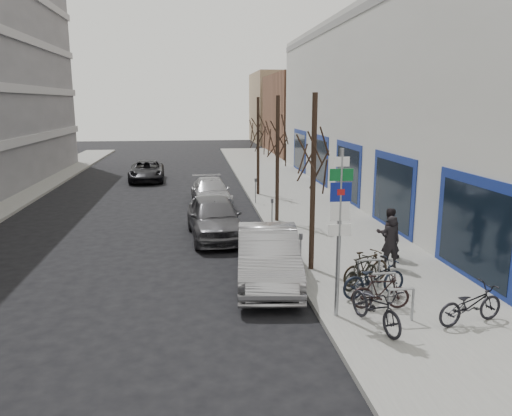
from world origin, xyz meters
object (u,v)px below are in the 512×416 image
object	(u,v)px
tree_mid	(278,129)
bike_far_curb	(471,301)
meter_back	(256,188)
bike_far_inner	(366,267)
highway_sign_pole	(339,223)
bike_rack	(383,284)
meter_front	(301,250)
parked_car_back	(211,192)
lane_car	(147,171)
meter_mid	(272,211)
bike_mid_curb	(374,275)
bike_mid_inner	(361,272)
parked_car_mid	(214,217)
bike_near_left	(376,303)
tree_far	(258,123)
parked_car_front	(268,256)
tree_near	(314,141)
bike_near_right	(380,292)
pedestrian_near	(390,242)
pedestrian_far	(389,233)

from	to	relation	value
tree_mid	bike_far_curb	xyz separation A→B (m)	(2.77, -10.81, -3.40)
meter_back	bike_far_inner	xyz separation A→B (m)	(1.68, -12.02, -0.26)
highway_sign_pole	bike_rack	bearing A→B (deg)	23.59
meter_front	bike_far_curb	bearing A→B (deg)	-49.76
meter_back	meter_front	bearing A→B (deg)	-90.00
parked_car_back	lane_car	size ratio (longest dim) A/B	0.95
meter_front	meter_mid	world-z (taller)	same
bike_far_inner	bike_mid_curb	bearing A→B (deg)	150.41
bike_rack	bike_mid_inner	world-z (taller)	bike_mid_inner
tree_mid	meter_mid	distance (m)	3.55
parked_car_mid	bike_rack	bearing A→B (deg)	-66.79
bike_far_inner	lane_car	distance (m)	22.58
meter_mid	bike_near_left	size ratio (longest dim) A/B	0.66
tree_far	parked_car_mid	world-z (taller)	tree_far
meter_front	parked_car_mid	distance (m)	5.58
tree_mid	parked_car_front	bearing A→B (deg)	-101.50
bike_mid_curb	parked_car_mid	distance (m)	8.01
meter_back	bike_rack	bearing A→B (deg)	-82.98
tree_near	parked_car_back	size ratio (longest dim) A/B	1.19
bike_near_right	highway_sign_pole	bearing A→B (deg)	108.21
tree_near	bike_rack	bearing A→B (deg)	-67.52
tree_far	parked_car_mid	size ratio (longest dim) A/B	1.15
tree_near	bike_mid_curb	size ratio (longest dim) A/B	2.90
bike_far_inner	parked_car_mid	bearing A→B (deg)	10.18
pedestrian_near	bike_mid_inner	bearing A→B (deg)	49.76
meter_front	bike_near_right	distance (m)	3.11
pedestrian_near	pedestrian_far	world-z (taller)	pedestrian_far
meter_front	bike_far_inner	world-z (taller)	meter_front
parked_car_mid	parked_car_back	bearing A→B (deg)	84.28
parked_car_front	pedestrian_near	distance (m)	3.95
tree_near	bike_far_inner	world-z (taller)	tree_near
meter_back	lane_car	size ratio (longest dim) A/B	0.26
tree_near	meter_back	world-z (taller)	tree_near
bike_rack	tree_near	distance (m)	4.66
bike_near_left	bike_far_curb	size ratio (longest dim) A/B	1.07
bike_rack	tree_mid	xyz separation A→B (m)	(-1.20, 9.40, 3.44)
bike_rack	meter_back	distance (m)	13.50
bike_near_right	bike_mid_curb	xyz separation A→B (m)	(0.13, 0.82, 0.13)
tree_near	pedestrian_near	size ratio (longest dim) A/B	3.31
meter_back	pedestrian_near	size ratio (longest dim) A/B	0.77
meter_back	bike_near_right	xyz separation A→B (m)	(1.45, -13.74, -0.32)
tree_far	bike_near_right	xyz separation A→B (m)	(1.00, -16.24, -3.50)
bike_near_left	pedestrian_near	xyz separation A→B (m)	(1.94, 4.02, 0.24)
tree_mid	bike_mid_curb	bearing A→B (deg)	-82.80
bike_near_right	parked_car_front	bearing A→B (deg)	49.30
bike_rack	tree_mid	size ratio (longest dim) A/B	0.41
highway_sign_pole	tree_far	xyz separation A→B (m)	(0.20, 16.51, 1.65)
meter_front	lane_car	xyz separation A→B (m)	(-6.29, 20.11, -0.24)
meter_back	bike_near_right	world-z (taller)	meter_back
bike_near_right	pedestrian_near	distance (m)	3.40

